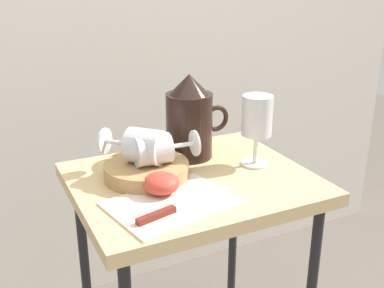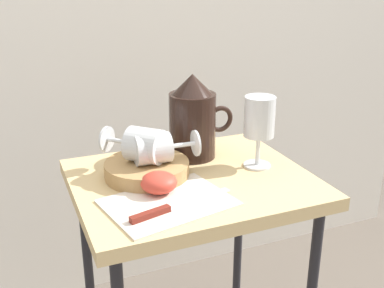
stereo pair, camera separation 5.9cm
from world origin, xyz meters
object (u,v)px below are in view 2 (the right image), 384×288
basket_tray (147,169)px  knife (167,209)px  wine_glass_upright (259,121)px  wine_glass_tipped_near (155,148)px  pitcher (193,124)px  table (192,207)px  wine_glass_tipped_far (144,145)px  apple_half_left (159,182)px

basket_tray → knife: 0.18m
wine_glass_upright → wine_glass_tipped_near: 0.25m
pitcher → knife: size_ratio=0.91×
basket_tray → wine_glass_tipped_near: wine_glass_tipped_near is taller
table → knife: bearing=-128.5°
basket_tray → pitcher: (0.14, 0.07, 0.07)m
wine_glass_upright → knife: 0.32m
wine_glass_tipped_far → apple_half_left: wine_glass_tipped_far is taller
wine_glass_upright → wine_glass_tipped_near: wine_glass_upright is taller
basket_tray → pitcher: size_ratio=0.91×
wine_glass_tipped_near → apple_half_left: bearing=-103.7°
table → knife: (-0.11, -0.13, 0.08)m
pitcher → knife: 0.30m
wine_glass_upright → apple_half_left: (-0.26, -0.05, -0.09)m
table → apple_half_left: size_ratio=8.79×
wine_glass_tipped_far → wine_glass_tipped_near: bearing=-39.0°
apple_half_left → knife: size_ratio=0.33×
wine_glass_tipped_near → wine_glass_upright: bearing=-7.6°
wine_glass_upright → apple_half_left: bearing=-169.6°
basket_tray → knife: (-0.01, -0.18, -0.01)m
apple_half_left → knife: bearing=-97.8°
wine_glass_tipped_near → wine_glass_tipped_far: 0.03m
wine_glass_upright → apple_half_left: size_ratio=2.21×
table → apple_half_left: apple_half_left is taller
wine_glass_tipped_near → knife: size_ratio=0.63×
basket_tray → knife: bearing=-94.6°
knife → basket_tray: bearing=85.4°
basket_tray → wine_glass_tipped_far: bearing=124.6°
wine_glass_tipped_far → knife: bearing=-93.3°
table → basket_tray: 0.14m
basket_tray → wine_glass_tipped_far: wine_glass_tipped_far is taller
basket_tray → wine_glass_tipped_near: 0.06m
wine_glass_tipped_near → table: bearing=-23.2°
apple_half_left → wine_glass_tipped_far: bearing=90.7°
pitcher → wine_glass_upright: 0.17m
wine_glass_tipped_far → knife: (-0.01, -0.18, -0.07)m
basket_tray → pitcher: 0.17m
basket_tray → apple_half_left: (-0.00, -0.09, 0.01)m
wine_glass_upright → knife: (-0.27, -0.13, -0.10)m
pitcher → apple_half_left: pitcher is taller
table → apple_half_left: 0.15m
basket_tray → wine_glass_upright: size_ratio=1.12×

